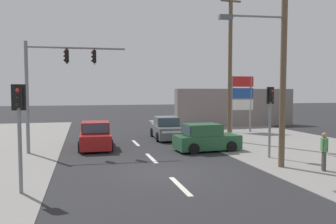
% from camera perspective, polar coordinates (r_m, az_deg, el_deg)
% --- Properties ---
extents(ground_plane, '(140.00, 140.00, 0.00)m').
position_cam_1_polar(ground_plane, '(13.69, -0.33, -10.49)').
color(ground_plane, '#28282B').
extents(lane_dash_near, '(0.20, 2.40, 0.01)m').
position_cam_1_polar(lane_dash_near, '(11.83, 2.12, -12.73)').
color(lane_dash_near, silver).
rests_on(lane_dash_near, ground).
extents(lane_dash_mid, '(0.20, 2.40, 0.01)m').
position_cam_1_polar(lane_dash_mid, '(16.54, -2.91, -8.02)').
color(lane_dash_mid, silver).
rests_on(lane_dash_mid, ground).
extents(lane_dash_far, '(0.20, 2.40, 0.01)m').
position_cam_1_polar(lane_dash_far, '(21.39, -5.64, -5.39)').
color(lane_dash_far, silver).
rests_on(lane_dash_far, ground).
extents(kerb_right_verge, '(10.00, 44.00, 0.02)m').
position_cam_1_polar(kerb_right_verge, '(19.56, 24.72, -6.52)').
color(kerb_right_verge, gray).
rests_on(kerb_right_verge, ground).
extents(utility_pole_foreground_right, '(3.78, 0.60, 9.02)m').
position_cam_1_polar(utility_pole_foreground_right, '(15.06, 18.99, 9.26)').
color(utility_pole_foreground_right, brown).
rests_on(utility_pole_foreground_right, ground).
extents(utility_pole_midground_right, '(1.80, 0.26, 10.34)m').
position_cam_1_polar(utility_pole_midground_right, '(22.22, 10.77, 8.88)').
color(utility_pole_midground_right, brown).
rests_on(utility_pole_midground_right, ground).
extents(traffic_signal_mast, '(5.29, 0.52, 6.00)m').
position_cam_1_polar(traffic_signal_mast, '(18.78, -19.53, 5.87)').
color(traffic_signal_mast, slate).
rests_on(traffic_signal_mast, ground).
extents(pedestal_signal_right_kerb, '(0.44, 0.31, 3.56)m').
position_cam_1_polar(pedestal_signal_right_kerb, '(17.03, 17.36, 0.35)').
color(pedestal_signal_right_kerb, slate).
rests_on(pedestal_signal_right_kerb, ground).
extents(pedestal_signal_left_kerb, '(0.44, 0.29, 3.56)m').
position_cam_1_polar(pedestal_signal_left_kerb, '(11.56, -24.50, -1.25)').
color(pedestal_signal_left_kerb, slate).
rests_on(pedestal_signal_left_kerb, ground).
extents(shopping_plaza_sign, '(2.10, 0.16, 4.60)m').
position_cam_1_polar(shopping_plaza_sign, '(27.49, 12.64, 2.76)').
color(shopping_plaza_sign, slate).
rests_on(shopping_plaza_sign, ground).
extents(shopfront_wall_far, '(12.00, 1.00, 3.60)m').
position_cam_1_polar(shopfront_wall_far, '(32.24, 11.70, 0.77)').
color(shopfront_wall_far, gray).
rests_on(shopfront_wall_far, ground).
extents(hatchback_crossing_left, '(3.72, 1.93, 1.53)m').
position_cam_1_polar(hatchback_crossing_left, '(18.54, 6.56, -4.59)').
color(hatchback_crossing_left, '#235633').
rests_on(hatchback_crossing_left, ground).
extents(sedan_receding_far, '(1.98, 4.28, 1.56)m').
position_cam_1_polar(sedan_receding_far, '(19.83, -12.52, -4.12)').
color(sedan_receding_far, maroon).
rests_on(sedan_receding_far, ground).
extents(sedan_oncoming_mid, '(2.08, 4.32, 1.56)m').
position_cam_1_polar(sedan_oncoming_mid, '(23.18, -0.26, -2.94)').
color(sedan_oncoming_mid, slate).
rests_on(sedan_oncoming_mid, ground).
extents(pedestrian_at_kerb, '(0.36, 0.51, 1.63)m').
position_cam_1_polar(pedestrian_at_kerb, '(15.18, 25.55, -5.88)').
color(pedestrian_at_kerb, '#47423D').
rests_on(pedestrian_at_kerb, ground).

